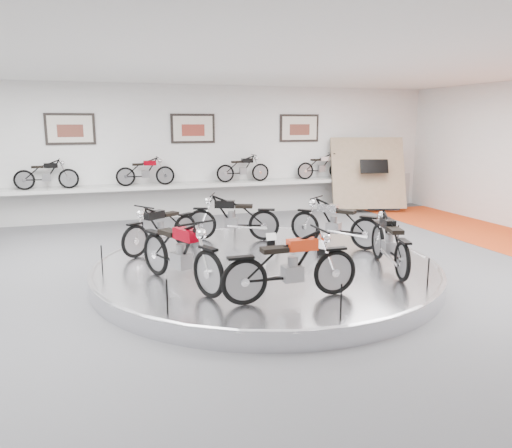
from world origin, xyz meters
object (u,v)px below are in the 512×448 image
object	(u,v)px
bike_f	(390,241)
bike_d	(180,252)
shelf	(196,185)
bike_a	(335,222)
display_platform	(266,270)
bike_c	(161,227)
bike_b	(232,217)
bike_e	(291,265)

from	to	relation	value
bike_f	bike_d	bearing A→B (deg)	101.70
shelf	bike_a	distance (m)	5.93
display_platform	bike_d	xyz separation A→B (m)	(-1.76, -0.87, 0.71)
bike_c	bike_f	distance (m)	4.50
display_platform	bike_b	xyz separation A→B (m)	(-0.11, 1.94, 0.67)
bike_e	bike_c	bearing A→B (deg)	111.96
shelf	bike_d	world-z (taller)	bike_d
bike_b	bike_d	size ratio (longest dim) A/B	0.93
shelf	bike_f	bearing A→B (deg)	-75.57
shelf	bike_b	distance (m)	4.46
bike_f	bike_a	bearing A→B (deg)	19.38
bike_b	bike_e	bearing A→B (deg)	108.65
display_platform	bike_e	xyz separation A→B (m)	(-0.33, -2.03, 0.68)
shelf	bike_d	size ratio (longest dim) A/B	5.77
display_platform	bike_f	world-z (taller)	bike_f
display_platform	shelf	bearing A→B (deg)	90.00
bike_c	bike_f	size ratio (longest dim) A/B	0.96
bike_b	bike_e	world-z (taller)	bike_e
display_platform	bike_d	bearing A→B (deg)	-153.73
shelf	bike_e	bearing A→B (deg)	-92.23
bike_a	bike_b	size ratio (longest dim) A/B	0.99
bike_d	bike_e	world-z (taller)	bike_d
bike_c	bike_d	bearing A→B (deg)	55.69
shelf	display_platform	bearing A→B (deg)	-90.00
bike_d	bike_c	bearing A→B (deg)	156.18
display_platform	bike_e	bearing A→B (deg)	-99.19
bike_a	bike_d	xyz separation A→B (m)	(-3.57, -1.62, 0.05)
display_platform	bike_b	size ratio (longest dim) A/B	3.62
bike_f	bike_e	bearing A→B (deg)	127.49
shelf	bike_d	xyz separation A→B (m)	(-1.76, -7.27, -0.14)
shelf	bike_f	xyz separation A→B (m)	(1.93, -7.51, -0.18)
bike_b	shelf	bearing A→B (deg)	-69.52
display_platform	bike_c	bearing A→B (deg)	139.78
shelf	bike_a	xyz separation A→B (m)	(1.81, -5.64, -0.19)
bike_a	bike_c	bearing A→B (deg)	38.61
bike_c	bike_e	distance (m)	3.78
bike_b	bike_d	bearing A→B (deg)	81.37
shelf	bike_c	size ratio (longest dim) A/B	6.56
bike_e	bike_b	bearing A→B (deg)	86.75
display_platform	shelf	world-z (taller)	shelf
bike_a	bike_e	size ratio (longest dim) A/B	0.97
bike_e	bike_f	xyz separation A→B (m)	(2.26, 0.91, -0.02)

